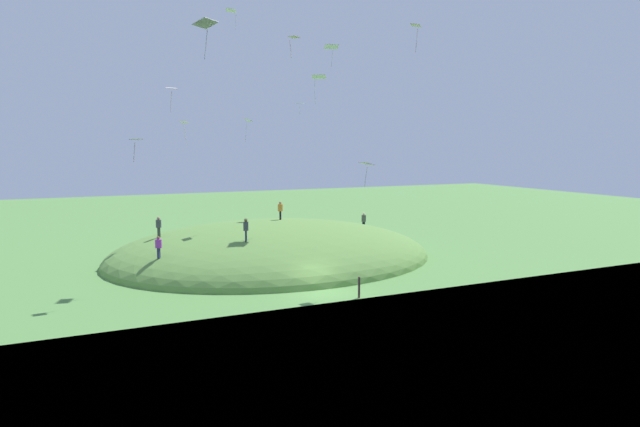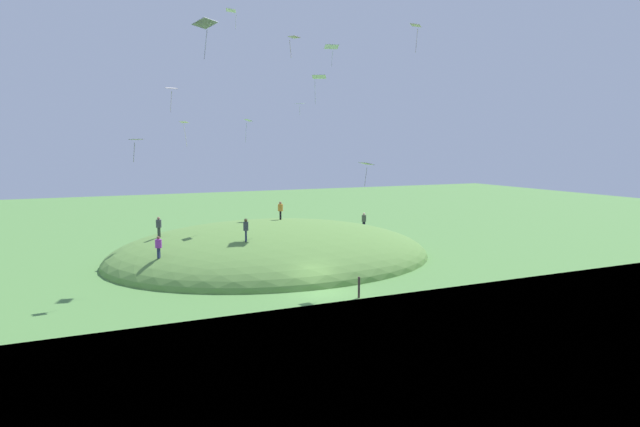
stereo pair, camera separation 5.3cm
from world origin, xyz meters
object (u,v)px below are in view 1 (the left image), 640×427
kite_7 (319,78)px  kite_11 (331,47)px  kite_2 (248,122)px  person_walking_path (280,208)px  mooring_post (359,287)px  person_with_child (364,219)px  person_watching_kites (158,245)px  kite_6 (366,165)px  kite_5 (136,141)px  kite_3 (294,38)px  kite_8 (205,25)px  kite_9 (184,125)px  person_on_hilltop (246,227)px  kite_0 (231,11)px  kite_4 (171,90)px  kite_12 (300,104)px  kite_10 (416,27)px  person_near_shore (159,225)px

kite_7 → kite_11: (0.76, -1.51, 2.66)m
kite_7 → kite_2: bearing=64.2°
person_walking_path → mooring_post: size_ratio=1.20×
person_with_child → person_watching_kites: person_watching_kites is taller
kite_6 → kite_5: bearing=91.4°
kite_2 → kite_7: kite_7 is taller
kite_3 → person_walking_path: bearing=-17.0°
person_walking_path → person_with_child: (3.04, -10.16, -1.88)m
kite_3 → kite_5: kite_3 is taller
mooring_post → kite_2: bearing=9.9°
person_watching_kites → kite_5: bearing=20.8°
mooring_post → kite_3: bearing=69.0°
kite_8 → kite_9: kite_8 is taller
kite_6 → kite_7: 12.01m
person_on_hilltop → kite_11: (4.09, -8.86, 14.02)m
kite_0 → kite_9: (5.53, 2.72, -8.34)m
kite_4 → kite_7: bearing=-72.6°
kite_4 → kite_12: bearing=-52.2°
kite_0 → kite_5: size_ratio=1.17×
kite_11 → kite_0: bearing=93.1°
person_with_child → kite_4: (-10.87, 20.65, 11.07)m
kite_2 → kite_9: kite_2 is taller
kite_3 → kite_0: bearing=3.6°
kite_5 → kite_6: kite_5 is taller
person_on_hilltop → kite_6: bearing=-108.3°
person_with_child → person_on_hilltop: 18.70m
kite_8 → kite_10: kite_10 is taller
kite_3 → kite_7: bearing=-31.1°
kite_7 → kite_10: kite_10 is taller
kite_5 → kite_8: size_ratio=0.71×
kite_9 → kite_12: (0.74, -10.86, 2.12)m
kite_11 → kite_9: bearing=66.0°
kite_5 → person_walking_path: bearing=-43.6°
person_walking_path → kite_12: size_ratio=1.44×
person_watching_kites → mooring_post: size_ratio=1.16×
kite_4 → kite_7: size_ratio=0.70×
kite_0 → kite_7: kite_0 is taller
person_walking_path → kite_12: bearing=-37.9°
person_on_hilltop → kite_11: size_ratio=1.00×
person_with_child → kite_9: size_ratio=0.80×
person_near_shore → person_watching_kites: bearing=142.7°
kite_0 → kite_11: bearing=-86.9°
kite_5 → kite_12: bearing=-44.5°
kite_11 → mooring_post: bearing=161.9°
mooring_post → kite_9: bearing=21.7°
kite_2 → kite_5: size_ratio=1.52×
kite_5 → kite_7: 19.30m
person_with_child → kite_0: 24.20m
person_walking_path → kite_4: (-7.83, 10.49, 9.18)m
kite_0 → person_near_shore: bearing=63.2°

